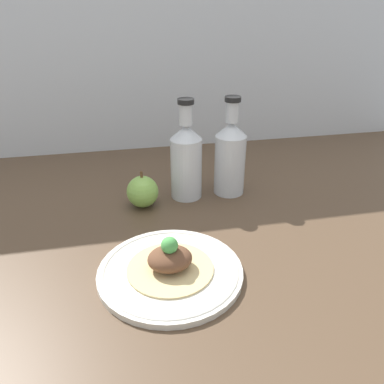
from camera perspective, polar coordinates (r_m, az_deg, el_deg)
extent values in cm
cube|color=brown|center=(88.39, 0.84, -5.70)|extent=(180.00, 110.00, 4.00)
cube|color=silver|center=(127.25, -4.72, 24.34)|extent=(180.00, 3.00, 80.00)
cylinder|color=silver|center=(71.75, -3.32, -12.04)|extent=(27.18, 27.18, 1.20)
torus|color=silver|center=(71.49, -3.33, -11.78)|extent=(25.85, 25.85, 0.84)
cylinder|color=#D6BC7F|center=(71.25, -3.33, -11.54)|extent=(16.20, 16.20, 0.40)
ellipsoid|color=brown|center=(69.87, -3.38, -10.11)|extent=(8.29, 7.04, 4.09)
sphere|color=#4CA34C|center=(68.12, -3.45, -8.10)|extent=(3.14, 3.14, 3.14)
cylinder|color=silver|center=(95.48, -1.03, 3.61)|extent=(7.97, 7.97, 15.69)
cone|color=silver|center=(92.08, -1.08, 9.13)|extent=(7.97, 7.97, 3.59)
cylinder|color=silver|center=(90.84, -1.10, 11.73)|extent=(3.19, 3.19, 5.08)
cylinder|color=black|center=(90.07, -1.12, 13.66)|extent=(3.99, 3.99, 1.20)
cylinder|color=silver|center=(98.15, 5.76, 4.15)|extent=(7.97, 7.97, 15.69)
cone|color=silver|center=(94.85, 6.03, 9.52)|extent=(7.97, 7.97, 3.59)
cylinder|color=silver|center=(93.65, 6.16, 12.05)|extent=(3.19, 3.19, 5.08)
cylinder|color=black|center=(92.89, 6.26, 13.92)|extent=(3.99, 3.99, 1.20)
sphere|color=#84B74C|center=(93.07, -7.54, 0.06)|extent=(7.87, 7.87, 7.87)
cylinder|color=brown|center=(91.11, -7.71, 2.61)|extent=(0.63, 0.63, 1.77)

